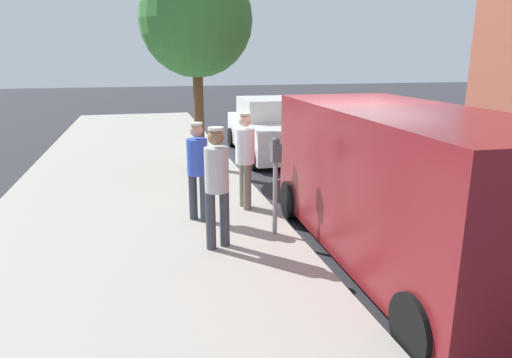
{
  "coord_description": "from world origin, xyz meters",
  "views": [
    {
      "loc": [
        3.25,
        7.02,
        2.81
      ],
      "look_at": [
        1.65,
        0.6,
        1.05
      ],
      "focal_mm": 32.28,
      "sensor_mm": 36.0,
      "label": 1
    }
  ],
  "objects_px": {
    "pedestrian_in_gray": "(217,180)",
    "parked_van": "(403,183)",
    "pedestrian_in_white": "(245,154)",
    "parking_meter_near": "(275,169)",
    "parked_sedan_behind": "(271,130)",
    "pedestrian_in_blue": "(198,166)",
    "street_tree": "(196,21)"
  },
  "relations": [
    {
      "from": "pedestrian_in_white",
      "to": "parked_sedan_behind",
      "type": "bearing_deg",
      "value": -110.69
    },
    {
      "from": "pedestrian_in_white",
      "to": "parked_sedan_behind",
      "type": "distance_m",
      "value": 5.41
    },
    {
      "from": "parked_van",
      "to": "pedestrian_in_white",
      "type": "bearing_deg",
      "value": -55.59
    },
    {
      "from": "parked_sedan_behind",
      "to": "pedestrian_in_blue",
      "type": "bearing_deg",
      "value": 62.95
    },
    {
      "from": "pedestrian_in_blue",
      "to": "pedestrian_in_gray",
      "type": "xyz_separation_m",
      "value": [
        -0.12,
        1.21,
        0.06
      ]
    },
    {
      "from": "pedestrian_in_white",
      "to": "pedestrian_in_blue",
      "type": "distance_m",
      "value": 1.0
    },
    {
      "from": "parking_meter_near",
      "to": "parked_van",
      "type": "distance_m",
      "value": 1.84
    },
    {
      "from": "pedestrian_in_white",
      "to": "parked_van",
      "type": "bearing_deg",
      "value": 124.41
    },
    {
      "from": "pedestrian_in_white",
      "to": "pedestrian_in_blue",
      "type": "xyz_separation_m",
      "value": [
        0.9,
        0.44,
        -0.05
      ]
    },
    {
      "from": "parking_meter_near",
      "to": "parked_sedan_behind",
      "type": "relative_size",
      "value": 0.34
    },
    {
      "from": "street_tree",
      "to": "parked_sedan_behind",
      "type": "bearing_deg",
      "value": -143.76
    },
    {
      "from": "parking_meter_near",
      "to": "pedestrian_in_white",
      "type": "xyz_separation_m",
      "value": [
        0.16,
        -1.36,
        -0.04
      ]
    },
    {
      "from": "pedestrian_in_blue",
      "to": "parked_van",
      "type": "bearing_deg",
      "value": 142.28
    },
    {
      "from": "parking_meter_near",
      "to": "parked_sedan_behind",
      "type": "bearing_deg",
      "value": -105.25
    },
    {
      "from": "pedestrian_in_white",
      "to": "parked_sedan_behind",
      "type": "relative_size",
      "value": 0.39
    },
    {
      "from": "parked_sedan_behind",
      "to": "parked_van",
      "type": "bearing_deg",
      "value": 88.09
    },
    {
      "from": "parked_van",
      "to": "pedestrian_in_blue",
      "type": "bearing_deg",
      "value": -37.72
    },
    {
      "from": "pedestrian_in_white",
      "to": "pedestrian_in_gray",
      "type": "height_order",
      "value": "pedestrian_in_gray"
    },
    {
      "from": "parked_van",
      "to": "parked_sedan_behind",
      "type": "height_order",
      "value": "parked_van"
    },
    {
      "from": "pedestrian_in_blue",
      "to": "pedestrian_in_gray",
      "type": "relative_size",
      "value": 0.95
    },
    {
      "from": "pedestrian_in_gray",
      "to": "parked_van",
      "type": "height_order",
      "value": "parked_van"
    },
    {
      "from": "parking_meter_near",
      "to": "parked_sedan_behind",
      "type": "xyz_separation_m",
      "value": [
        -1.75,
        -6.41,
        -0.43
      ]
    },
    {
      "from": "pedestrian_in_gray",
      "to": "pedestrian_in_white",
      "type": "bearing_deg",
      "value": -115.11
    },
    {
      "from": "pedestrian_in_white",
      "to": "parked_van",
      "type": "distance_m",
      "value": 2.94
    },
    {
      "from": "pedestrian_in_gray",
      "to": "parked_sedan_behind",
      "type": "relative_size",
      "value": 0.39
    },
    {
      "from": "parked_sedan_behind",
      "to": "street_tree",
      "type": "xyz_separation_m",
      "value": [
        2.29,
        1.68,
        2.87
      ]
    },
    {
      "from": "pedestrian_in_white",
      "to": "parked_sedan_behind",
      "type": "xyz_separation_m",
      "value": [
        -1.91,
        -5.05,
        -0.39
      ]
    },
    {
      "from": "street_tree",
      "to": "parking_meter_near",
      "type": "bearing_deg",
      "value": 96.5
    },
    {
      "from": "pedestrian_in_blue",
      "to": "parking_meter_near",
      "type": "bearing_deg",
      "value": 139.04
    },
    {
      "from": "parking_meter_near",
      "to": "pedestrian_in_gray",
      "type": "distance_m",
      "value": 0.98
    },
    {
      "from": "parking_meter_near",
      "to": "pedestrian_in_blue",
      "type": "bearing_deg",
      "value": -40.96
    },
    {
      "from": "pedestrian_in_blue",
      "to": "parked_sedan_behind",
      "type": "bearing_deg",
      "value": -117.05
    }
  ]
}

